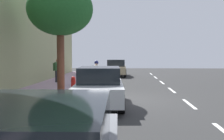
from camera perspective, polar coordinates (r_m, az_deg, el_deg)
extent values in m
plane|color=#2E2E2E|center=(12.07, 1.51, -6.30)|extent=(54.63, 54.63, 0.00)
cube|color=#B392A7|center=(12.69, -15.37, -5.62)|extent=(3.68, 34.15, 0.14)
cube|color=gray|center=(12.22, -6.76, -5.86)|extent=(0.16, 34.15, 0.14)
cube|color=white|center=(28.06, 8.19, -0.81)|extent=(0.14, 2.20, 0.01)
cube|color=white|center=(23.89, 9.11, -1.54)|extent=(0.14, 2.20, 0.01)
cube|color=white|center=(19.74, 10.42, -2.58)|extent=(0.14, 2.20, 0.01)
cube|color=white|center=(15.61, 12.44, -4.16)|extent=(0.14, 2.20, 0.01)
cube|color=white|center=(11.54, 15.90, -6.85)|extent=(0.14, 2.20, 0.01)
cube|color=white|center=(12.08, 0.18, -6.27)|extent=(0.12, 34.15, 0.01)
cube|color=tan|center=(25.00, 0.89, 0.08)|extent=(1.78, 4.41, 0.64)
cube|color=black|center=(24.98, 0.89, 1.50)|extent=(1.56, 2.11, 0.60)
cylinder|color=black|center=(23.70, -1.16, -0.75)|extent=(0.22, 0.66, 0.66)
cylinder|color=black|center=(23.65, 2.75, -0.76)|extent=(0.22, 0.66, 0.66)
cylinder|color=black|center=(26.42, -0.77, -0.33)|extent=(0.22, 0.66, 0.66)
cylinder|color=black|center=(26.37, 2.74, -0.34)|extent=(0.22, 0.66, 0.66)
cube|color=#B7BABF|center=(10.63, -2.64, -4.34)|extent=(1.99, 4.49, 0.64)
cube|color=black|center=(10.57, -2.65, -1.00)|extent=(1.66, 2.18, 0.60)
cylinder|color=black|center=(9.41, -7.98, -7.04)|extent=(0.25, 0.67, 0.66)
cylinder|color=black|center=(9.32, 2.00, -7.10)|extent=(0.25, 0.67, 0.66)
cylinder|color=black|center=(12.08, -6.20, -4.72)|extent=(0.25, 0.67, 0.66)
cylinder|color=black|center=(12.02, 1.53, -4.75)|extent=(0.25, 0.67, 0.66)
cube|color=black|center=(3.01, -16.35, -12.21)|extent=(1.61, 2.14, 0.60)
torus|color=black|center=(16.03, -0.88, -2.57)|extent=(0.73, 0.17, 0.74)
torus|color=black|center=(15.95, -4.60, -2.61)|extent=(0.73, 0.17, 0.74)
cylinder|color=black|center=(15.98, -2.27, -2.26)|extent=(0.64, 0.15, 0.54)
cylinder|color=black|center=(15.96, -3.57, -2.31)|extent=(0.14, 0.06, 0.51)
cylinder|color=black|center=(15.95, -2.46, -1.37)|extent=(0.72, 0.16, 0.05)
cylinder|color=black|center=(15.97, -3.99, -2.90)|extent=(0.35, 0.10, 0.20)
cylinder|color=black|center=(15.94, -4.18, -2.02)|extent=(0.27, 0.08, 0.35)
cylinder|color=black|center=(16.00, -1.02, -1.95)|extent=(0.12, 0.05, 0.36)
cube|color=black|center=(15.93, -3.76, -1.27)|extent=(0.25, 0.14, 0.05)
cylinder|color=black|center=(15.98, -1.16, -1.11)|extent=(0.11, 0.46, 0.03)
cylinder|color=#C6B284|center=(16.34, -3.31, -2.36)|extent=(0.15, 0.15, 0.80)
cylinder|color=#C6B284|center=(16.54, -3.24, -2.29)|extent=(0.15, 0.15, 0.80)
cube|color=white|center=(16.39, -3.28, 0.05)|extent=(0.23, 0.38, 0.56)
cylinder|color=white|center=(16.13, -3.38, -0.11)|extent=(0.10, 0.10, 0.54)
cylinder|color=white|center=(16.65, -3.18, -0.01)|extent=(0.10, 0.10, 0.54)
sphere|color=tan|center=(16.37, -3.28, 1.42)|extent=(0.22, 0.22, 0.22)
sphere|color=navy|center=(16.37, -3.29, 1.56)|extent=(0.25, 0.25, 0.25)
cube|color=black|center=(16.41, -3.97, 0.12)|extent=(0.18, 0.30, 0.44)
cylinder|color=brown|center=(13.69, -10.72, 2.12)|extent=(0.37, 0.37, 3.21)
ellipsoid|color=#205926|center=(13.86, -10.83, 12.46)|extent=(3.23, 3.23, 2.59)
cylinder|color=black|center=(18.63, -11.02, -1.30)|extent=(0.15, 0.15, 0.79)
cylinder|color=black|center=(18.59, -11.62, -1.32)|extent=(0.15, 0.15, 0.79)
cube|color=#264C26|center=(18.57, -11.35, 0.76)|extent=(0.44, 0.37, 0.56)
cylinder|color=#264C26|center=(18.63, -10.56, 0.68)|extent=(0.10, 0.10, 0.53)
cylinder|color=#264C26|center=(18.52, -12.13, 0.65)|extent=(0.10, 0.10, 0.53)
sphere|color=tan|center=(18.56, -11.36, 1.95)|extent=(0.22, 0.22, 0.22)
cylinder|color=red|center=(12.94, -8.12, -3.49)|extent=(0.22, 0.22, 0.70)
sphere|color=red|center=(12.90, -8.13, -1.77)|extent=(0.20, 0.20, 0.20)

